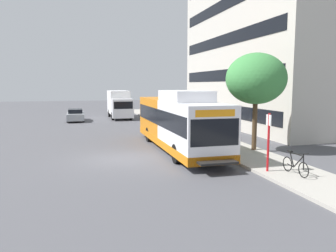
{
  "coord_description": "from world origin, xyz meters",
  "views": [
    {
      "loc": [
        -2.15,
        -17.62,
        3.99
      ],
      "look_at": [
        2.88,
        0.87,
        1.6
      ],
      "focal_mm": 35.59,
      "sensor_mm": 36.0,
      "label": 1
    }
  ],
  "objects": [
    {
      "name": "bicycle_parked",
      "position": [
        6.81,
        -5.57,
        0.56
      ],
      "size": [
        0.52,
        1.76,
        1.02
      ],
      "color": "black",
      "rests_on": "sidewalk_curb"
    },
    {
      "name": "street_tree_near_stop",
      "position": [
        7.92,
        -0.13,
        4.32
      ],
      "size": [
        3.5,
        3.5,
        5.68
      ],
      "color": "#4C3823",
      "rests_on": "sidewalk_curb"
    },
    {
      "name": "bus_stop_sign_pole",
      "position": [
        5.96,
        -4.76,
        1.65
      ],
      "size": [
        0.1,
        0.36,
        2.6
      ],
      "color": "red",
      "rests_on": "sidewalk_curb"
    },
    {
      "name": "ground_plane",
      "position": [
        0.0,
        8.0,
        0.0
      ],
      "size": [
        120.0,
        120.0,
        0.0
      ],
      "primitive_type": "plane",
      "color": "#4C4C51"
    },
    {
      "name": "transit_bus",
      "position": [
        3.77,
        1.79,
        1.7
      ],
      "size": [
        2.58,
        12.25,
        3.65
      ],
      "color": "white",
      "rests_on": "ground"
    },
    {
      "name": "sidewalk_curb",
      "position": [
        7.0,
        6.0,
        0.07
      ],
      "size": [
        3.0,
        56.0,
        0.14
      ],
      "primitive_type": "cube",
      "color": "#A8A399",
      "rests_on": "ground"
    },
    {
      "name": "parked_car_far_lane",
      "position": [
        -2.41,
        20.23,
        0.66
      ],
      "size": [
        1.8,
        4.5,
        1.33
      ],
      "color": "#93999E",
      "rests_on": "ground"
    },
    {
      "name": "box_truck_background",
      "position": [
        2.69,
        22.38,
        1.74
      ],
      "size": [
        2.32,
        7.01,
        3.25
      ],
      "color": "silver",
      "rests_on": "ground"
    }
  ]
}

